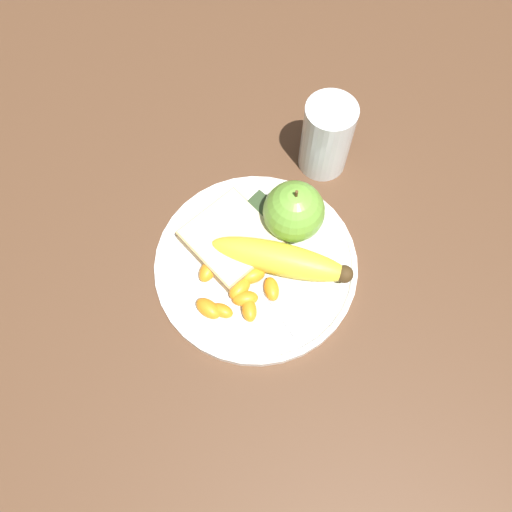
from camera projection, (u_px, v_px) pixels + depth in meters
The scene contains 18 objects.
ground_plane at pixel (256, 266), 0.62m from camera, with size 3.00×3.00×0.00m, color brown.
plate at pixel (256, 264), 0.61m from camera, with size 0.25×0.25×0.01m.
juice_glass at pixel (326, 139), 0.63m from camera, with size 0.06×0.06×0.11m.
apple at pixel (295, 213), 0.59m from camera, with size 0.07×0.07×0.08m.
banana at pixel (282, 259), 0.59m from camera, with size 0.17×0.11×0.04m.
bread_slice at pixel (232, 238), 0.61m from camera, with size 0.11×0.10×0.02m.
fork at pixel (253, 269), 0.60m from camera, with size 0.17×0.06×0.00m.
jam_packet at pixel (263, 213), 0.62m from camera, with size 0.04×0.03×0.02m.
orange_segment_0 at pixel (248, 266), 0.59m from camera, with size 0.04×0.03×0.02m.
orange_segment_1 at pixel (208, 270), 0.59m from camera, with size 0.03×0.04×0.02m.
orange_segment_2 at pixel (240, 288), 0.58m from camera, with size 0.02×0.03×0.02m.
orange_segment_3 at pixel (272, 289), 0.58m from camera, with size 0.03×0.03×0.02m.
orange_segment_4 at pixel (205, 306), 0.57m from camera, with size 0.03×0.02×0.02m.
orange_segment_5 at pixel (218, 263), 0.60m from camera, with size 0.03×0.03×0.02m.
orange_segment_6 at pixel (222, 311), 0.57m from camera, with size 0.03×0.02×0.01m.
orange_segment_7 at pixel (245, 299), 0.58m from camera, with size 0.03×0.03×0.02m.
orange_segment_8 at pixel (252, 275), 0.59m from camera, with size 0.03×0.04×0.02m.
orange_segment_9 at pixel (249, 310), 0.57m from camera, with size 0.03×0.03×0.02m.
Camera 1 is at (-0.16, 0.18, 0.57)m, focal length 35.00 mm.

